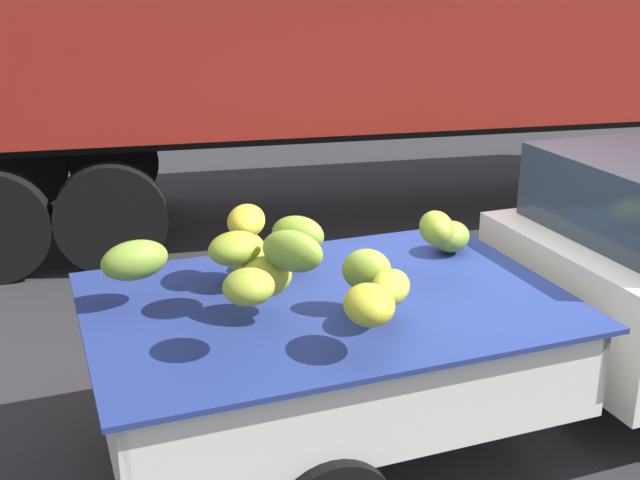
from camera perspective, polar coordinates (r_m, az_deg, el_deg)
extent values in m
plane|color=#28282B|center=(5.66, 9.85, -11.89)|extent=(220.00, 220.00, 0.00)
cube|color=gray|center=(13.73, -5.82, 7.41)|extent=(80.00, 0.80, 0.16)
cube|color=silver|center=(4.79, 0.47, -9.76)|extent=(2.73, 1.96, 0.08)
cube|color=silver|center=(5.38, -2.72, -3.25)|extent=(2.57, 0.29, 0.44)
cube|color=silver|center=(3.99, 4.89, -11.94)|extent=(2.57, 0.29, 0.44)
cube|color=silver|center=(5.21, 13.60, -4.60)|extent=(0.21, 1.72, 0.44)
cube|color=silver|center=(4.42, -15.19, -9.28)|extent=(0.21, 1.72, 0.44)
cube|color=#B21914|center=(5.43, -2.81, -3.53)|extent=(2.46, 0.25, 0.07)
cube|color=navy|center=(4.57, 0.49, -4.38)|extent=(2.86, 2.09, 0.03)
ellipsoid|color=olive|center=(5.29, 9.31, 0.25)|extent=(0.36, 0.37, 0.20)
ellipsoid|color=#92A12D|center=(3.82, -5.11, -3.33)|extent=(0.33, 0.34, 0.17)
ellipsoid|color=olive|center=(4.32, 3.34, -2.15)|extent=(0.33, 0.30, 0.23)
ellipsoid|color=olive|center=(4.49, -13.06, -1.41)|extent=(0.43, 0.34, 0.22)
ellipsoid|color=gold|center=(4.70, -5.43, -0.84)|extent=(0.32, 0.40, 0.22)
ellipsoid|color=#919E2A|center=(4.29, -6.06, -0.59)|extent=(0.40, 0.39, 0.17)
ellipsoid|color=olive|center=(4.77, 8.29, 0.84)|extent=(0.24, 0.33, 0.20)
ellipsoid|color=gold|center=(3.87, 3.52, -4.62)|extent=(0.30, 0.37, 0.19)
ellipsoid|color=olive|center=(4.14, -1.98, -0.80)|extent=(0.38, 0.38, 0.22)
ellipsoid|color=olive|center=(4.83, -1.60, 0.39)|extent=(0.41, 0.42, 0.23)
ellipsoid|color=#ABB030|center=(4.28, -3.97, -2.64)|extent=(0.36, 0.30, 0.23)
ellipsoid|color=#ACB231|center=(4.17, 5.02, -3.39)|extent=(0.34, 0.38, 0.17)
ellipsoid|color=gold|center=(4.66, -5.28, 1.37)|extent=(0.31, 0.39, 0.18)
cylinder|color=black|center=(6.72, 18.20, -4.31)|extent=(0.66, 0.26, 0.64)
cylinder|color=black|center=(5.53, -5.65, -8.67)|extent=(0.66, 0.26, 0.64)
cube|color=black|center=(9.59, 7.37, 8.36)|extent=(11.05, 0.81, 0.30)
cylinder|color=black|center=(10.31, -14.45, 5.49)|extent=(1.09, 0.34, 1.08)
cylinder|color=black|center=(7.99, -14.65, 1.50)|extent=(1.09, 0.34, 1.08)
cylinder|color=black|center=(10.40, -20.41, 5.00)|extent=(1.09, 0.34, 1.08)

